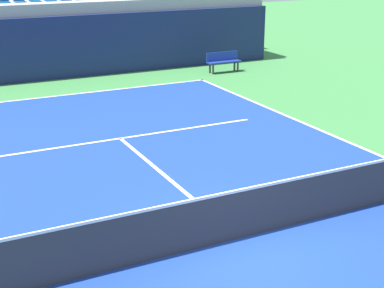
# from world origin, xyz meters

# --- Properties ---
(ground_plane) EXTENTS (80.00, 80.00, 0.00)m
(ground_plane) POSITION_xyz_m (0.00, 0.00, 0.00)
(ground_plane) COLOR #387A3D
(court_surface) EXTENTS (11.00, 24.00, 0.01)m
(court_surface) POSITION_xyz_m (0.00, 0.00, 0.01)
(court_surface) COLOR navy
(court_surface) RESTS_ON ground_plane
(baseline_far) EXTENTS (11.00, 0.10, 0.00)m
(baseline_far) POSITION_xyz_m (0.00, 11.95, 0.01)
(baseline_far) COLOR white
(baseline_far) RESTS_ON court_surface
(service_line_far) EXTENTS (8.26, 0.10, 0.00)m
(service_line_far) POSITION_xyz_m (0.00, 6.40, 0.01)
(service_line_far) COLOR white
(service_line_far) RESTS_ON court_surface
(centre_service_line) EXTENTS (0.10, 6.40, 0.00)m
(centre_service_line) POSITION_xyz_m (0.00, 3.20, 0.01)
(centre_service_line) COLOR white
(centre_service_line) RESTS_ON court_surface
(back_wall) EXTENTS (20.30, 0.30, 2.48)m
(back_wall) POSITION_xyz_m (0.00, 14.81, 1.24)
(back_wall) COLOR navy
(back_wall) RESTS_ON ground_plane
(stands_tier_lower) EXTENTS (20.30, 2.40, 2.95)m
(stands_tier_lower) POSITION_xyz_m (0.00, 16.16, 1.47)
(stands_tier_lower) COLOR #9E9E99
(stands_tier_lower) RESTS_ON ground_plane
(stands_tier_upper) EXTENTS (20.30, 2.40, 3.92)m
(stands_tier_upper) POSITION_xyz_m (0.00, 18.56, 1.96)
(stands_tier_upper) COLOR #9E9E99
(stands_tier_upper) RESTS_ON ground_plane
(tennis_net) EXTENTS (11.08, 0.08, 1.07)m
(tennis_net) POSITION_xyz_m (0.00, 0.00, 0.51)
(tennis_net) COLOR black
(tennis_net) RESTS_ON court_surface
(player_bench) EXTENTS (1.50, 0.40, 0.85)m
(player_bench) POSITION_xyz_m (6.98, 12.96, 0.51)
(player_bench) COLOR navy
(player_bench) RESTS_ON ground_plane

